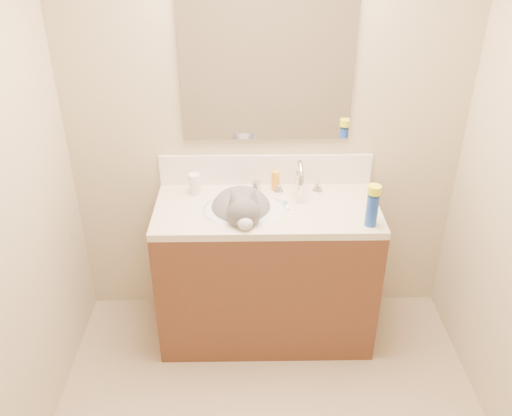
{
  "coord_description": "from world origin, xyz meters",
  "views": [
    {
      "loc": [
        -0.1,
        -1.53,
        2.3
      ],
      "look_at": [
        -0.06,
        0.92,
        0.88
      ],
      "focal_mm": 38.0,
      "sensor_mm": 36.0,
      "label": 1
    }
  ],
  "objects_px": {
    "silver_jar": "(256,186)",
    "spray_can": "(372,211)",
    "vanity_cabinet": "(266,274)",
    "faucet": "(299,180)",
    "basin": "(245,221)",
    "amber_bottle": "(275,181)",
    "cat": "(242,212)",
    "pill_bottle": "(195,184)"
  },
  "relations": [
    {
      "from": "silver_jar",
      "to": "spray_can",
      "type": "relative_size",
      "value": 0.32
    },
    {
      "from": "vanity_cabinet",
      "to": "faucet",
      "type": "distance_m",
      "value": 0.58
    },
    {
      "from": "basin",
      "to": "amber_bottle",
      "type": "height_order",
      "value": "amber_bottle"
    },
    {
      "from": "cat",
      "to": "amber_bottle",
      "type": "distance_m",
      "value": 0.3
    },
    {
      "from": "faucet",
      "to": "spray_can",
      "type": "distance_m",
      "value": 0.47
    },
    {
      "from": "basin",
      "to": "spray_can",
      "type": "distance_m",
      "value": 0.67
    },
    {
      "from": "cat",
      "to": "silver_jar",
      "type": "distance_m",
      "value": 0.23
    },
    {
      "from": "cat",
      "to": "pill_bottle",
      "type": "bearing_deg",
      "value": 140.02
    },
    {
      "from": "cat",
      "to": "pill_bottle",
      "type": "distance_m",
      "value": 0.32
    },
    {
      "from": "cat",
      "to": "pill_bottle",
      "type": "height_order",
      "value": "cat"
    },
    {
      "from": "cat",
      "to": "amber_bottle",
      "type": "height_order",
      "value": "cat"
    },
    {
      "from": "basin",
      "to": "faucet",
      "type": "xyz_separation_m",
      "value": [
        0.3,
        0.17,
        0.16
      ]
    },
    {
      "from": "silver_jar",
      "to": "amber_bottle",
      "type": "distance_m",
      "value": 0.11
    },
    {
      "from": "faucet",
      "to": "amber_bottle",
      "type": "bearing_deg",
      "value": 156.61
    },
    {
      "from": "basin",
      "to": "faucet",
      "type": "distance_m",
      "value": 0.38
    },
    {
      "from": "cat",
      "to": "silver_jar",
      "type": "relative_size",
      "value": 9.04
    },
    {
      "from": "vanity_cabinet",
      "to": "spray_can",
      "type": "relative_size",
      "value": 7.31
    },
    {
      "from": "amber_bottle",
      "to": "basin",
      "type": "bearing_deg",
      "value": -127.68
    },
    {
      "from": "vanity_cabinet",
      "to": "cat",
      "type": "bearing_deg",
      "value": -169.34
    },
    {
      "from": "cat",
      "to": "silver_jar",
      "type": "height_order",
      "value": "cat"
    },
    {
      "from": "cat",
      "to": "amber_bottle",
      "type": "relative_size",
      "value": 4.28
    },
    {
      "from": "vanity_cabinet",
      "to": "silver_jar",
      "type": "xyz_separation_m",
      "value": [
        -0.06,
        0.19,
        0.48
      ]
    },
    {
      "from": "faucet",
      "to": "cat",
      "type": "height_order",
      "value": "faucet"
    },
    {
      "from": "faucet",
      "to": "cat",
      "type": "bearing_deg",
      "value": -152.68
    },
    {
      "from": "pill_bottle",
      "to": "silver_jar",
      "type": "relative_size",
      "value": 2.22
    },
    {
      "from": "basin",
      "to": "faucet",
      "type": "relative_size",
      "value": 1.61
    },
    {
      "from": "vanity_cabinet",
      "to": "pill_bottle",
      "type": "relative_size",
      "value": 10.21
    },
    {
      "from": "pill_bottle",
      "to": "amber_bottle",
      "type": "height_order",
      "value": "pill_bottle"
    },
    {
      "from": "pill_bottle",
      "to": "spray_can",
      "type": "distance_m",
      "value": 0.97
    },
    {
      "from": "vanity_cabinet",
      "to": "amber_bottle",
      "type": "distance_m",
      "value": 0.54
    },
    {
      "from": "faucet",
      "to": "amber_bottle",
      "type": "height_order",
      "value": "faucet"
    },
    {
      "from": "amber_bottle",
      "to": "spray_can",
      "type": "relative_size",
      "value": 0.68
    },
    {
      "from": "vanity_cabinet",
      "to": "basin",
      "type": "bearing_deg",
      "value": -165.96
    },
    {
      "from": "vanity_cabinet",
      "to": "pill_bottle",
      "type": "height_order",
      "value": "pill_bottle"
    },
    {
      "from": "cat",
      "to": "spray_can",
      "type": "xyz_separation_m",
      "value": [
        0.65,
        -0.17,
        0.1
      ]
    },
    {
      "from": "vanity_cabinet",
      "to": "pill_bottle",
      "type": "distance_m",
      "value": 0.66
    },
    {
      "from": "faucet",
      "to": "amber_bottle",
      "type": "relative_size",
      "value": 2.51
    },
    {
      "from": "faucet",
      "to": "cat",
      "type": "relative_size",
      "value": 0.59
    },
    {
      "from": "faucet",
      "to": "spray_can",
      "type": "xyz_separation_m",
      "value": [
        0.33,
        -0.33,
        -0.0
      ]
    },
    {
      "from": "spray_can",
      "to": "vanity_cabinet",
      "type": "bearing_deg",
      "value": 159.44
    },
    {
      "from": "vanity_cabinet",
      "to": "silver_jar",
      "type": "relative_size",
      "value": 22.71
    },
    {
      "from": "basin",
      "to": "amber_bottle",
      "type": "relative_size",
      "value": 4.03
    }
  ]
}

